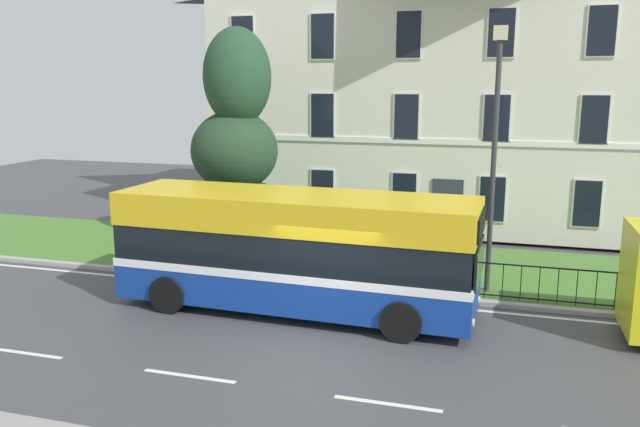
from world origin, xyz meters
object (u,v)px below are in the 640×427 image
at_px(evergreen_tree, 237,180).
at_px(georgian_townhouse, 463,82).
at_px(single_decker_bus, 295,250).
at_px(litter_bin, 357,259).
at_px(street_lamp_post, 495,145).

bearing_deg(evergreen_tree, georgian_townhouse, 54.31).
relative_size(georgian_townhouse, evergreen_tree, 2.48).
bearing_deg(single_decker_bus, litter_bin, 73.27).
relative_size(evergreen_tree, street_lamp_post, 1.10).
xyz_separation_m(single_decker_bus, street_lamp_post, (4.67, 2.64, 2.54)).
distance_m(evergreen_tree, litter_bin, 5.04).
bearing_deg(street_lamp_post, evergreen_tree, 168.10).
relative_size(georgian_townhouse, street_lamp_post, 2.72).
bearing_deg(litter_bin, single_decker_bus, -108.65).
bearing_deg(georgian_townhouse, litter_bin, -101.15).
xyz_separation_m(evergreen_tree, litter_bin, (4.40, -1.54, -1.92)).
bearing_deg(evergreen_tree, street_lamp_post, -11.90).
height_order(evergreen_tree, street_lamp_post, evergreen_tree).
bearing_deg(street_lamp_post, single_decker_bus, -150.53).
distance_m(single_decker_bus, street_lamp_post, 5.94).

